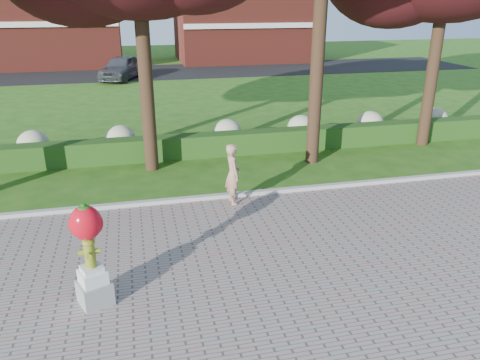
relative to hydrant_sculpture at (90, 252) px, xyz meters
The scene contains 10 objects.
ground 3.85m from the hydrant_sculpture, 20.68° to the left, with size 100.00×100.00×0.00m, color #275615.
curb 5.61m from the hydrant_sculpture, 51.31° to the left, with size 40.00×0.18×0.15m, color #ADADA5.
lawn_hedge 9.01m from the hydrant_sculpture, 67.47° to the left, with size 24.00×0.70×0.80m, color #1A4313.
hydrangea_row 10.15m from the hydrant_sculpture, 66.65° to the left, with size 20.10×1.10×0.99m.
street 29.52m from the hydrant_sculpture, 83.30° to the left, with size 50.00×8.00×0.02m, color black.
building_left 35.98m from the hydrant_sculpture, 100.52° to the left, with size 14.00×8.00×7.00m, color maroon.
building_right 37.17m from the hydrant_sculpture, 72.04° to the left, with size 12.00×8.00×6.40m, color maroon.
hydrant_sculpture is the anchor object (origin of this frame).
woman 5.23m from the hydrant_sculpture, 48.26° to the left, with size 0.62×0.41×1.71m, color tan.
parked_car 26.31m from the hydrant_sculpture, 89.01° to the left, with size 1.92×4.78×1.63m, color #42454A.
Camera 1 is at (-2.48, -9.05, 5.39)m, focal length 35.00 mm.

